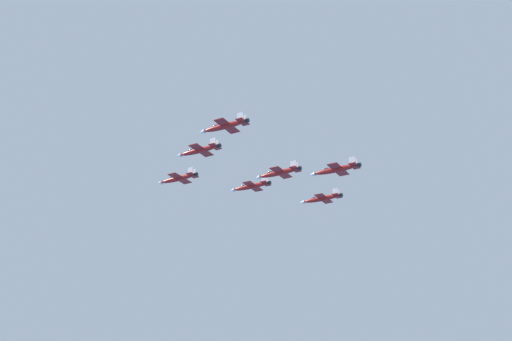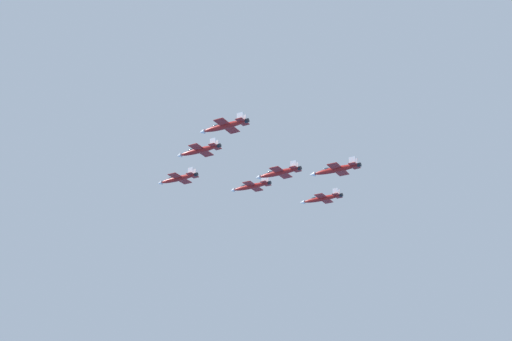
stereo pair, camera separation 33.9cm
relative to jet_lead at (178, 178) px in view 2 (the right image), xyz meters
name	(u,v)px [view 2 (the right image)]	position (x,y,z in m)	size (l,w,h in m)	color
jet_lead	(178,178)	(0.00, 0.00, 0.00)	(10.37, 16.58, 3.49)	red
jet_left_wingman	(199,150)	(19.11, 16.72, -0.47)	(10.19, 16.32, 3.44)	red
jet_right_wingman	(251,186)	(-13.43, 21.56, -0.86)	(9.99, 16.08, 3.38)	red
jet_left_outer	(225,126)	(38.23, 33.45, -4.03)	(9.97, 16.03, 3.37)	red
jet_right_outer	(322,198)	(-26.85, 43.12, -3.46)	(10.19, 16.37, 3.45)	red
jet_slot_rear	(279,173)	(5.69, 38.28, -5.90)	(10.22, 16.36, 3.45)	red
jet_trailing	(336,169)	(8.53, 57.42, -8.89)	(10.42, 16.74, 3.52)	red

